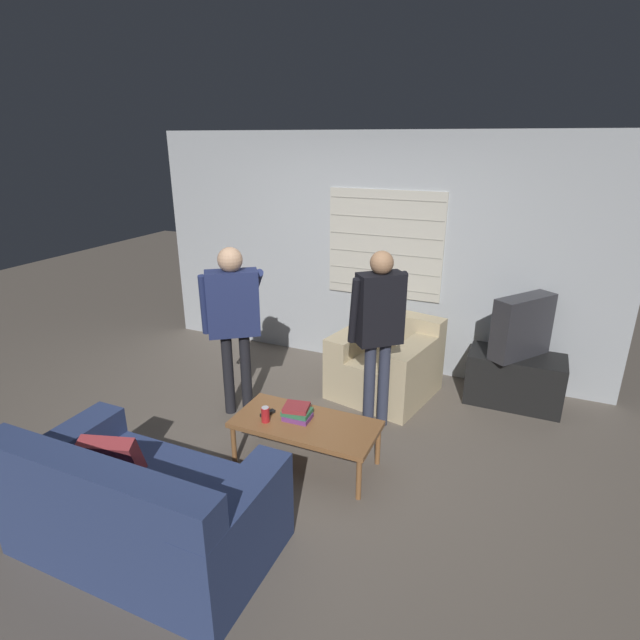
% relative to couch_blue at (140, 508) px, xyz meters
% --- Properties ---
extents(ground_plane, '(16.00, 16.00, 0.00)m').
position_rel_couch_blue_xyz_m(ground_plane, '(0.36, 1.28, -0.32)').
color(ground_plane, '#665B51').
extents(wall_back, '(5.20, 0.08, 2.55)m').
position_rel_couch_blue_xyz_m(wall_back, '(0.37, 3.31, 0.96)').
color(wall_back, '#ADB2B7').
rests_on(wall_back, ground_plane).
extents(couch_blue, '(1.61, 0.90, 0.84)m').
position_rel_couch_blue_xyz_m(couch_blue, '(0.00, 0.00, 0.00)').
color(couch_blue, navy).
rests_on(couch_blue, ground_plane).
extents(armchair_beige, '(1.06, 1.07, 0.78)m').
position_rel_couch_blue_xyz_m(armchair_beige, '(0.80, 2.65, 0.00)').
color(armchair_beige, '#C6B289').
rests_on(armchair_beige, ground_plane).
extents(coffee_table, '(1.14, 0.54, 0.38)m').
position_rel_couch_blue_xyz_m(coffee_table, '(0.56, 1.22, 0.03)').
color(coffee_table, brown).
rests_on(coffee_table, ground_plane).
extents(tv_stand, '(0.89, 0.46, 0.51)m').
position_rel_couch_blue_xyz_m(tv_stand, '(2.01, 2.94, -0.06)').
color(tv_stand, black).
rests_on(tv_stand, ground_plane).
extents(tv, '(0.54, 0.64, 0.59)m').
position_rel_couch_blue_xyz_m(tv, '(2.01, 2.94, 0.49)').
color(tv, '#2D2D33').
rests_on(tv, tv_stand).
extents(person_left_standing, '(0.54, 0.81, 1.59)m').
position_rel_couch_blue_xyz_m(person_left_standing, '(-0.38, 1.72, 0.70)').
color(person_left_standing, black).
rests_on(person_left_standing, ground_plane).
extents(person_right_standing, '(0.48, 0.78, 1.62)m').
position_rel_couch_blue_xyz_m(person_right_standing, '(0.89, 2.00, 0.70)').
color(person_right_standing, '#33384C').
rests_on(person_right_standing, ground_plane).
extents(book_stack, '(0.24, 0.20, 0.11)m').
position_rel_couch_blue_xyz_m(book_stack, '(0.47, 1.25, 0.12)').
color(book_stack, '#75387F').
rests_on(book_stack, coffee_table).
extents(soda_can, '(0.07, 0.07, 0.13)m').
position_rel_couch_blue_xyz_m(soda_can, '(0.27, 1.10, 0.13)').
color(soda_can, red).
rests_on(soda_can, coffee_table).
extents(spare_remote, '(0.09, 0.14, 0.02)m').
position_rel_couch_blue_xyz_m(spare_remote, '(0.23, 1.20, 0.08)').
color(spare_remote, black).
rests_on(spare_remote, coffee_table).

